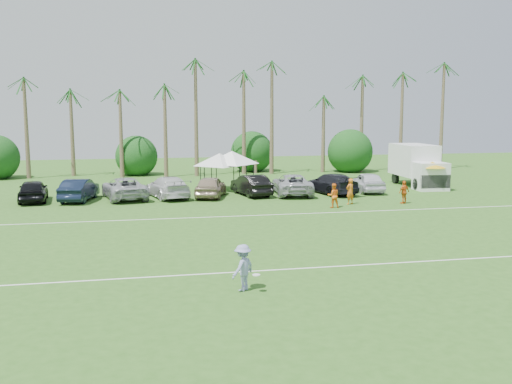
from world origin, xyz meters
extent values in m
plane|color=#2D5A1B|center=(0.00, 0.00, 0.00)|extent=(120.00, 120.00, 0.00)
cube|color=white|center=(0.00, 2.00, 0.01)|extent=(80.00, 0.10, 0.01)
cube|color=white|center=(0.00, 14.00, 0.01)|extent=(80.00, 0.10, 0.01)
cone|color=brown|center=(-17.00, 38.00, 4.50)|extent=(0.44, 0.44, 9.00)
cone|color=brown|center=(-12.00, 38.00, 5.00)|extent=(0.44, 0.44, 10.00)
cone|color=brown|center=(-8.00, 38.00, 5.50)|extent=(0.44, 0.44, 11.00)
cone|color=brown|center=(-4.00, 38.00, 4.00)|extent=(0.44, 0.44, 8.00)
cone|color=brown|center=(0.00, 38.00, 4.50)|extent=(0.44, 0.44, 9.00)
cone|color=brown|center=(4.00, 38.00, 5.00)|extent=(0.44, 0.44, 10.00)
cone|color=brown|center=(8.00, 38.00, 5.50)|extent=(0.44, 0.44, 11.00)
cone|color=brown|center=(13.00, 38.00, 4.00)|extent=(0.44, 0.44, 8.00)
cone|color=brown|center=(18.00, 38.00, 4.50)|extent=(0.44, 0.44, 9.00)
cone|color=brown|center=(23.00, 38.00, 5.00)|extent=(0.44, 0.44, 10.00)
cone|color=brown|center=(27.00, 38.00, 5.50)|extent=(0.44, 0.44, 11.00)
cylinder|color=brown|center=(-6.00, 39.00, 0.70)|extent=(0.30, 0.30, 1.40)
sphere|color=#124016|center=(-6.00, 39.00, 1.80)|extent=(4.00, 4.00, 4.00)
cylinder|color=brown|center=(6.00, 39.00, 0.70)|extent=(0.30, 0.30, 1.40)
sphere|color=#124016|center=(6.00, 39.00, 1.80)|extent=(4.00, 4.00, 4.00)
cylinder|color=brown|center=(16.00, 39.00, 0.70)|extent=(0.30, 0.30, 1.40)
sphere|color=#124016|center=(16.00, 39.00, 1.80)|extent=(4.00, 4.00, 4.00)
imported|color=orange|center=(8.15, 16.88, 0.88)|extent=(0.76, 0.65, 1.77)
imported|color=orange|center=(6.58, 15.81, 0.80)|extent=(0.83, 0.67, 1.60)
imported|color=#D15D17|center=(11.88, 16.39, 0.80)|extent=(1.01, 0.71, 1.59)
cube|color=white|center=(17.29, 25.70, 2.17)|extent=(2.91, 5.01, 2.65)
cube|color=white|center=(17.10, 22.31, 1.11)|extent=(2.54, 2.04, 2.22)
cube|color=black|center=(17.06, 21.52, 0.79)|extent=(2.45, 0.45, 1.06)
cube|color=#E5590C|center=(18.62, 25.62, 1.69)|extent=(0.11, 1.69, 0.95)
cylinder|color=black|center=(16.05, 22.58, 0.48)|extent=(0.37, 0.97, 0.95)
cylinder|color=black|center=(18.17, 22.47, 0.48)|extent=(0.37, 0.97, 0.95)
cylinder|color=black|center=(16.30, 27.02, 0.48)|extent=(0.37, 0.97, 0.95)
cylinder|color=black|center=(18.41, 26.90, 0.48)|extent=(0.37, 0.97, 0.95)
cylinder|color=black|center=(-0.89, 24.37, 0.99)|extent=(0.06, 0.06, 1.97)
cylinder|color=black|center=(1.88, 24.37, 0.99)|extent=(0.06, 0.06, 1.97)
cylinder|color=black|center=(-0.89, 27.14, 0.99)|extent=(0.06, 0.06, 1.97)
cylinder|color=black|center=(1.88, 27.14, 0.99)|extent=(0.06, 0.06, 1.97)
pyramid|color=silver|center=(0.50, 25.75, 2.96)|extent=(4.27, 4.27, 0.99)
cylinder|color=black|center=(0.05, 24.40, 1.04)|extent=(0.06, 0.06, 2.09)
cylinder|color=black|center=(2.98, 24.40, 1.04)|extent=(0.06, 0.06, 2.09)
cylinder|color=black|center=(0.05, 27.33, 1.04)|extent=(0.06, 0.06, 2.09)
cylinder|color=black|center=(2.98, 27.33, 1.04)|extent=(0.06, 0.06, 2.09)
pyramid|color=white|center=(1.52, 25.87, 3.13)|extent=(4.51, 4.51, 1.04)
cylinder|color=black|center=(16.96, 21.88, 1.05)|extent=(0.05, 0.05, 2.09)
cone|color=gold|center=(16.96, 21.88, 2.09)|extent=(2.09, 2.09, 0.48)
imported|color=#8A91C4|center=(-2.43, -0.29, 0.82)|extent=(1.19, 1.17, 1.64)
cylinder|color=white|center=(-2.03, -0.66, 0.64)|extent=(0.27, 0.27, 0.03)
imported|color=black|center=(-13.12, 22.48, 0.78)|extent=(2.27, 4.76, 1.57)
imported|color=black|center=(-10.02, 22.27, 0.78)|extent=(2.55, 4.99, 1.57)
imported|color=#A5A7AA|center=(-6.91, 22.49, 0.78)|extent=(3.66, 6.04, 1.57)
imported|color=silver|center=(-3.80, 22.48, 0.78)|extent=(3.40, 5.77, 1.57)
imported|color=tan|center=(-0.70, 22.11, 0.78)|extent=(3.11, 4.94, 1.57)
imported|color=black|center=(2.41, 22.44, 0.78)|extent=(2.51, 4.98, 1.57)
imported|color=#A5A6AC|center=(5.52, 22.10, 0.78)|extent=(3.27, 5.92, 1.57)
imported|color=black|center=(8.62, 22.06, 0.78)|extent=(3.26, 5.74, 1.57)
imported|color=silver|center=(11.73, 22.38, 0.78)|extent=(2.34, 4.78, 1.57)
camera|label=1|loc=(-5.93, -19.27, 6.17)|focal=40.00mm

